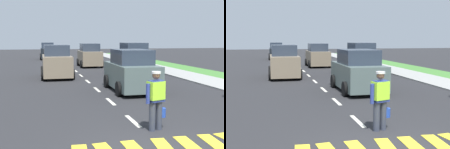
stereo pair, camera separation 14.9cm
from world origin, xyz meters
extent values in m
plane|color=#28282B|center=(0.00, 21.00, 0.00)|extent=(96.00, 96.00, 0.00)
cube|color=#9E9E99|center=(7.20, 10.00, 0.00)|extent=(2.40, 72.00, 0.14)
cube|color=yellow|center=(1.33, 0.04, 0.01)|extent=(0.55, 1.93, 0.01)
cube|color=silver|center=(0.00, 2.70, 0.01)|extent=(0.14, 1.40, 0.01)
cube|color=silver|center=(0.00, 5.70, 0.01)|extent=(0.14, 1.40, 0.01)
cube|color=silver|center=(0.00, 8.70, 0.01)|extent=(0.14, 1.40, 0.01)
cube|color=silver|center=(0.00, 11.70, 0.01)|extent=(0.14, 1.40, 0.01)
cube|color=silver|center=(0.00, 14.70, 0.01)|extent=(0.14, 1.40, 0.01)
cube|color=silver|center=(0.00, 17.70, 0.01)|extent=(0.14, 1.40, 0.01)
cube|color=silver|center=(0.00, 20.70, 0.01)|extent=(0.14, 1.40, 0.01)
cube|color=silver|center=(0.00, 23.70, 0.01)|extent=(0.14, 1.40, 0.01)
cube|color=silver|center=(0.00, 26.70, 0.01)|extent=(0.14, 1.40, 0.01)
cube|color=silver|center=(0.00, 29.70, 0.01)|extent=(0.14, 1.40, 0.01)
cube|color=silver|center=(0.00, 32.70, 0.01)|extent=(0.14, 1.40, 0.01)
cube|color=silver|center=(0.00, 35.70, 0.01)|extent=(0.14, 1.40, 0.01)
cube|color=silver|center=(0.00, 38.70, 0.01)|extent=(0.14, 1.40, 0.01)
cube|color=silver|center=(0.00, 41.70, 0.01)|extent=(0.14, 1.40, 0.01)
cube|color=silver|center=(0.00, 44.70, 0.01)|extent=(0.14, 1.40, 0.01)
cube|color=silver|center=(0.00, 47.70, 0.01)|extent=(0.14, 1.40, 0.01)
cylinder|color=#383D4C|center=(0.22, 1.63, 0.41)|extent=(0.18, 0.18, 0.82)
cylinder|color=#383D4C|center=(0.45, 1.71, 0.41)|extent=(0.18, 0.18, 0.82)
cube|color=navy|center=(0.34, 1.67, 1.12)|extent=(0.46, 0.35, 0.60)
cube|color=#A5EA33|center=(0.34, 1.67, 1.14)|extent=(0.52, 0.41, 0.51)
cylinder|color=navy|center=(0.07, 1.58, 1.07)|extent=(0.11, 0.11, 0.55)
cylinder|color=navy|center=(0.60, 1.76, 1.07)|extent=(0.11, 0.11, 0.55)
sphere|color=brown|center=(0.34, 1.67, 1.56)|extent=(0.22, 0.22, 0.22)
cylinder|color=silver|center=(0.34, 1.67, 1.64)|extent=(0.26, 0.26, 0.06)
cylinder|color=#2347B7|center=(0.59, 1.86, 0.45)|extent=(0.26, 0.26, 0.26)
cube|color=gray|center=(-1.70, 13.97, 0.82)|extent=(1.80, 3.91, 1.28)
cube|color=#2D3847|center=(-1.70, 14.07, 1.81)|extent=(1.58, 2.15, 0.70)
cylinder|color=black|center=(-0.78, 12.76, 0.34)|extent=(0.22, 0.68, 0.68)
cylinder|color=black|center=(-2.61, 12.76, 0.34)|extent=(0.22, 0.68, 0.68)
cylinder|color=black|center=(-0.78, 15.19, 0.34)|extent=(0.22, 0.68, 0.68)
cylinder|color=black|center=(-2.61, 15.19, 0.34)|extent=(0.22, 0.68, 0.68)
cube|color=gray|center=(1.71, 21.32, 0.81)|extent=(1.79, 3.85, 1.25)
cube|color=#2D3847|center=(1.71, 21.22, 1.78)|extent=(1.57, 2.12, 0.70)
cylinder|color=black|center=(0.80, 22.51, 0.34)|extent=(0.22, 0.68, 0.68)
cylinder|color=black|center=(2.62, 22.51, 0.34)|extent=(0.22, 0.68, 0.68)
cylinder|color=black|center=(0.80, 20.13, 0.34)|extent=(0.22, 0.68, 0.68)
cylinder|color=black|center=(2.62, 20.13, 0.34)|extent=(0.22, 0.68, 0.68)
cube|color=black|center=(-1.79, 32.48, 0.79)|extent=(1.65, 4.39, 1.21)
cube|color=#2D3847|center=(-1.79, 32.59, 1.74)|extent=(1.45, 2.41, 0.70)
cylinder|color=black|center=(-0.94, 31.12, 0.34)|extent=(0.22, 0.68, 0.68)
cylinder|color=black|center=(-2.63, 31.12, 0.34)|extent=(0.22, 0.68, 0.68)
cylinder|color=black|center=(-0.94, 33.84, 0.34)|extent=(0.22, 0.68, 0.68)
cylinder|color=black|center=(-2.63, 33.84, 0.34)|extent=(0.22, 0.68, 0.68)
cube|color=slate|center=(1.57, 7.99, 0.76)|extent=(1.82, 4.06, 1.17)
cube|color=#2D3847|center=(1.57, 7.88, 1.70)|extent=(1.60, 2.23, 0.70)
cylinder|color=black|center=(0.63, 9.24, 0.34)|extent=(0.22, 0.68, 0.68)
cylinder|color=black|center=(2.50, 9.24, 0.34)|extent=(0.22, 0.68, 0.68)
cylinder|color=black|center=(0.63, 6.73, 0.34)|extent=(0.22, 0.68, 0.68)
cylinder|color=black|center=(2.50, 6.73, 0.34)|extent=(0.22, 0.68, 0.68)
cube|color=black|center=(3.88, 14.93, 0.88)|extent=(1.71, 4.00, 1.40)
cube|color=#2D3847|center=(3.88, 14.83, 1.93)|extent=(1.51, 2.20, 0.70)
cylinder|color=black|center=(3.00, 16.17, 0.34)|extent=(0.22, 0.68, 0.68)
cylinder|color=black|center=(4.76, 16.17, 0.34)|extent=(0.22, 0.68, 0.68)
cylinder|color=black|center=(3.00, 13.69, 0.34)|extent=(0.22, 0.68, 0.68)
cylinder|color=black|center=(4.76, 13.69, 0.34)|extent=(0.22, 0.68, 0.68)
camera|label=1|loc=(-2.78, -6.02, 2.57)|focal=48.04mm
camera|label=2|loc=(-2.64, -6.05, 2.57)|focal=48.04mm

